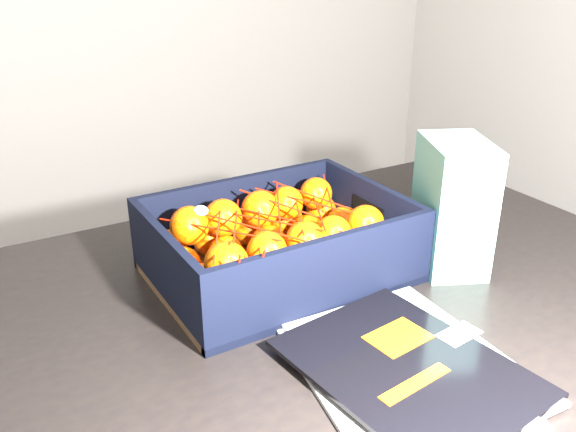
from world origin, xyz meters
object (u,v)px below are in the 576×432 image
retail_carton (453,205)px  produce_crate (278,253)px  magazine_stack (406,367)px  table (307,356)px

retail_carton → produce_crate: bearing=-177.9°
magazine_stack → retail_carton: bearing=36.7°
table → magazine_stack: 0.23m
table → magazine_stack: size_ratio=3.85×
magazine_stack → retail_carton: (0.24, 0.18, 0.09)m
produce_crate → retail_carton: retail_carton is taller
retail_carton → table: bearing=-159.2°
retail_carton → magazine_stack: bearing=-117.8°
magazine_stack → produce_crate: bearing=91.9°
magazine_stack → retail_carton: retail_carton is taller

